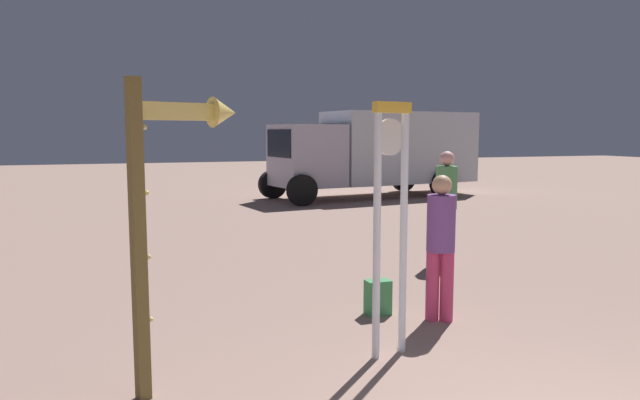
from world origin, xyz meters
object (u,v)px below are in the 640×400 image
(person_distant, at_px, (446,201))
(standing_clock, at_px, (390,208))
(person_near_clock, at_px, (441,240))
(arrow_sign, at_px, (171,184))
(backpack, at_px, (378,297))
(box_truck_near, at_px, (380,150))

(person_distant, bearing_deg, standing_clock, -128.54)
(person_near_clock, bearing_deg, person_distant, 57.34)
(person_near_clock, bearing_deg, arrow_sign, -164.53)
(person_near_clock, distance_m, person_distant, 3.08)
(backpack, xyz_separation_m, person_distant, (2.21, 2.16, 0.81))
(standing_clock, bearing_deg, box_truck_near, 65.09)
(arrow_sign, xyz_separation_m, person_near_clock, (2.96, 0.82, -0.78))
(standing_clock, height_order, arrow_sign, arrow_sign)
(box_truck_near, bearing_deg, backpack, -115.36)
(backpack, distance_m, box_truck_near, 12.82)
(person_distant, bearing_deg, arrow_sign, -143.54)
(arrow_sign, xyz_separation_m, person_distant, (4.62, 3.41, -0.68))
(standing_clock, height_order, person_near_clock, standing_clock)
(box_truck_near, bearing_deg, arrow_sign, -121.61)
(standing_clock, bearing_deg, arrow_sign, -177.37)
(arrow_sign, relative_size, person_distant, 1.39)
(backpack, bearing_deg, person_distant, 44.22)
(person_near_clock, height_order, backpack, person_near_clock)
(arrow_sign, relative_size, box_truck_near, 0.34)
(person_near_clock, xyz_separation_m, person_distant, (1.66, 2.60, 0.09))
(arrow_sign, relative_size, person_near_clock, 1.54)
(backpack, bearing_deg, person_near_clock, -38.59)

